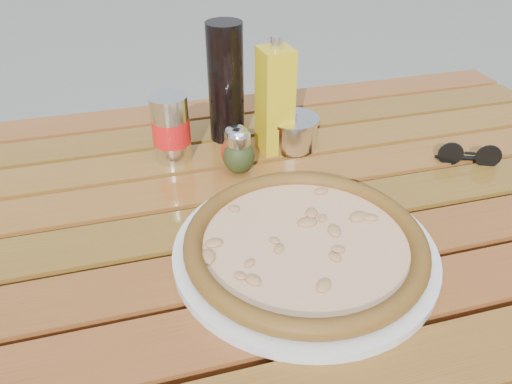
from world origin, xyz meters
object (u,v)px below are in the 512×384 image
object	(u,v)px
pepper_shaker	(236,148)
olive_oil_cruet	(275,100)
table	(259,253)
soda_can	(171,129)
plate	(305,251)
oregano_shaker	(239,152)
pizza	(305,242)
dark_bottle	(226,83)
sunglasses	(469,156)
parmesan_tin	(293,132)

from	to	relation	value
pepper_shaker	olive_oil_cruet	size ratio (longest dim) A/B	0.39
table	pepper_shaker	xyz separation A→B (m)	(-0.00, 0.15, 0.11)
soda_can	olive_oil_cruet	distance (m)	0.19
plate	oregano_shaker	xyz separation A→B (m)	(-0.03, 0.24, 0.03)
pizza	pepper_shaker	bearing A→B (deg)	98.03
dark_bottle	soda_can	size ratio (longest dim) A/B	1.83
plate	dark_bottle	distance (m)	0.38
pepper_shaker	sunglasses	xyz separation A→B (m)	(0.40, -0.10, -0.02)
pizza	oregano_shaker	distance (m)	0.24
pizza	pepper_shaker	world-z (taller)	pepper_shaker
oregano_shaker	sunglasses	size ratio (longest dim) A/B	0.75
plate	dark_bottle	bearing A→B (deg)	93.94
pepper_shaker	soda_can	size ratio (longest dim) A/B	0.68
table	pepper_shaker	bearing A→B (deg)	90.04
soda_can	pepper_shaker	bearing A→B (deg)	-31.07
plate	pizza	size ratio (longest dim) A/B	0.79
soda_can	olive_oil_cruet	xyz separation A→B (m)	(0.19, -0.01, 0.04)
sunglasses	olive_oil_cruet	bearing A→B (deg)	179.45
pepper_shaker	soda_can	world-z (taller)	soda_can
table	soda_can	distance (m)	0.27
plate	olive_oil_cruet	size ratio (longest dim) A/B	1.71
plate	soda_can	xyz separation A→B (m)	(-0.14, 0.31, 0.05)
pepper_shaker	dark_bottle	bearing A→B (deg)	85.03
plate	pizza	bearing A→B (deg)	180.00
pepper_shaker	soda_can	bearing A→B (deg)	148.93
plate	pizza	xyz separation A→B (m)	(-0.00, 0.00, 0.02)
pizza	sunglasses	world-z (taller)	sunglasses
table	dark_bottle	world-z (taller)	dark_bottle
table	plate	bearing A→B (deg)	-71.16
pepper_shaker	olive_oil_cruet	xyz separation A→B (m)	(0.08, 0.05, 0.06)
oregano_shaker	soda_can	size ratio (longest dim) A/B	0.68
oregano_shaker	dark_bottle	bearing A→B (deg)	86.00
oregano_shaker	sunglasses	world-z (taller)	oregano_shaker
olive_oil_cruet	table	bearing A→B (deg)	-113.17
parmesan_tin	sunglasses	bearing A→B (deg)	-27.08
pepper_shaker	parmesan_tin	size ratio (longest dim) A/B	0.73
parmesan_tin	plate	bearing A→B (deg)	-105.77
table	soda_can	size ratio (longest dim) A/B	11.67
pizza	soda_can	size ratio (longest dim) A/B	3.80
parmesan_tin	dark_bottle	bearing A→B (deg)	147.50
sunglasses	table	bearing A→B (deg)	-148.94
table	plate	world-z (taller)	plate
dark_bottle	sunglasses	bearing A→B (deg)	-28.66
plate	pepper_shaker	distance (m)	0.25
dark_bottle	pizza	bearing A→B (deg)	-86.06
olive_oil_cruet	oregano_shaker	bearing A→B (deg)	-143.06
soda_can	sunglasses	bearing A→B (deg)	-17.54
table	soda_can	bearing A→B (deg)	116.22
soda_can	parmesan_tin	distance (m)	0.22
table	plate	size ratio (longest dim) A/B	3.89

